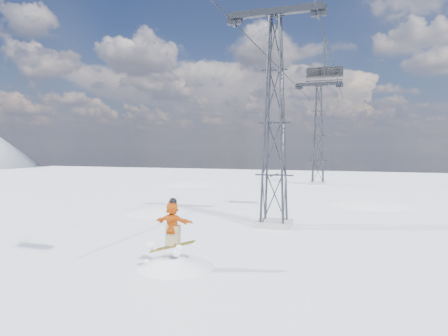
# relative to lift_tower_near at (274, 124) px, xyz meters

# --- Properties ---
(ground) EXTENTS (120.00, 120.00, 0.00)m
(ground) POSITION_rel_lift_tower_near_xyz_m (-0.80, -8.00, -5.47)
(ground) COLOR white
(ground) RESTS_ON ground
(snow_terrain) EXTENTS (39.00, 37.00, 22.00)m
(snow_terrain) POSITION_rel_lift_tower_near_xyz_m (-5.57, 13.24, -15.06)
(snow_terrain) COLOR white
(snow_terrain) RESTS_ON ground
(lift_tower_near) EXTENTS (5.20, 1.80, 11.43)m
(lift_tower_near) POSITION_rel_lift_tower_near_xyz_m (0.00, 0.00, 0.00)
(lift_tower_near) COLOR #999999
(lift_tower_near) RESTS_ON ground
(lift_tower_far) EXTENTS (5.20, 1.80, 11.43)m
(lift_tower_far) POSITION_rel_lift_tower_near_xyz_m (0.00, 25.00, 0.00)
(lift_tower_far) COLOR #999999
(lift_tower_far) RESTS_ON ground
(haul_cables) EXTENTS (4.46, 51.00, 0.06)m
(haul_cables) POSITION_rel_lift_tower_near_xyz_m (0.00, 11.50, 5.38)
(haul_cables) COLOR black
(haul_cables) RESTS_ON ground
(snowboarder_jump) EXTENTS (4.40, 4.40, 6.44)m
(snowboarder_jump) POSITION_rel_lift_tower_near_xyz_m (-1.82, -8.24, -7.12)
(snowboarder_jump) COLOR white
(snowboarder_jump) RESTS_ON ground
(lift_chair_mid) EXTENTS (2.17, 0.62, 2.69)m
(lift_chair_mid) POSITION_rel_lift_tower_near_xyz_m (2.20, 4.19, 3.23)
(lift_chair_mid) COLOR black
(lift_chair_mid) RESTS_ON ground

